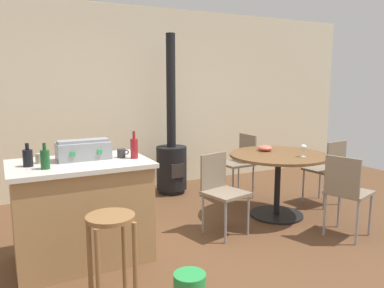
{
  "coord_description": "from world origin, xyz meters",
  "views": [
    {
      "loc": [
        -1.83,
        -2.83,
        1.62
      ],
      "look_at": [
        0.02,
        0.77,
        0.95
      ],
      "focal_mm": 35.71,
      "sensor_mm": 36.0,
      "label": 1
    }
  ],
  "objects_px": {
    "folding_chair_near": "(221,187)",
    "toolbox": "(83,150)",
    "dining_table": "(278,168)",
    "bottle_1": "(45,159)",
    "folding_chair_left": "(328,167)",
    "folding_chair_right": "(240,160)",
    "wood_stove": "(172,156)",
    "bottle_2": "(134,148)",
    "folding_chair_far": "(346,189)",
    "wine_glass": "(303,148)",
    "bottle_0": "(28,158)",
    "cup_1": "(40,158)",
    "wooden_stool": "(111,240)",
    "serving_bowl": "(265,148)",
    "kitchen_island": "(82,211)",
    "cup_0": "(122,153)"
  },
  "relations": [
    {
      "from": "toolbox",
      "to": "cup_0",
      "type": "xyz_separation_m",
      "value": [
        0.33,
        -0.07,
        -0.04
      ]
    },
    {
      "from": "cup_1",
      "to": "kitchen_island",
      "type": "bearing_deg",
      "value": -16.53
    },
    {
      "from": "folding_chair_near",
      "to": "folding_chair_left",
      "type": "bearing_deg",
      "value": 5.08
    },
    {
      "from": "wood_stove",
      "to": "toolbox",
      "type": "relative_size",
      "value": 4.84
    },
    {
      "from": "folding_chair_left",
      "to": "dining_table",
      "type": "bearing_deg",
      "value": -178.65
    },
    {
      "from": "folding_chair_left",
      "to": "wine_glass",
      "type": "relative_size",
      "value": 6.03
    },
    {
      "from": "folding_chair_left",
      "to": "cup_0",
      "type": "xyz_separation_m",
      "value": [
        -2.78,
        -0.09,
        0.44
      ]
    },
    {
      "from": "cup_1",
      "to": "wooden_stool",
      "type": "bearing_deg",
      "value": -69.95
    },
    {
      "from": "wooden_stool",
      "to": "wood_stove",
      "type": "distance_m",
      "value": 2.88
    },
    {
      "from": "folding_chair_right",
      "to": "bottle_1",
      "type": "height_order",
      "value": "bottle_1"
    },
    {
      "from": "folding_chair_left",
      "to": "wooden_stool",
      "type": "bearing_deg",
      "value": -162.72
    },
    {
      "from": "folding_chair_left",
      "to": "serving_bowl",
      "type": "xyz_separation_m",
      "value": [
        -0.86,
        0.22,
        0.29
      ]
    },
    {
      "from": "kitchen_island",
      "to": "wood_stove",
      "type": "relative_size",
      "value": 0.53
    },
    {
      "from": "wine_glass",
      "to": "serving_bowl",
      "type": "relative_size",
      "value": 0.8
    },
    {
      "from": "bottle_0",
      "to": "bottle_1",
      "type": "height_order",
      "value": "bottle_1"
    },
    {
      "from": "folding_chair_near",
      "to": "cup_1",
      "type": "distance_m",
      "value": 1.83
    },
    {
      "from": "wood_stove",
      "to": "bottle_2",
      "type": "distance_m",
      "value": 2.04
    },
    {
      "from": "toolbox",
      "to": "folding_chair_near",
      "type": "bearing_deg",
      "value": -5.32
    },
    {
      "from": "bottle_0",
      "to": "dining_table",
      "type": "bearing_deg",
      "value": 1.92
    },
    {
      "from": "wood_stove",
      "to": "folding_chair_far",
      "type": "bearing_deg",
      "value": -68.1
    },
    {
      "from": "folding_chair_near",
      "to": "bottle_1",
      "type": "distance_m",
      "value": 1.82
    },
    {
      "from": "dining_table",
      "to": "bottle_1",
      "type": "relative_size",
      "value": 5.39
    },
    {
      "from": "folding_chair_left",
      "to": "folding_chair_right",
      "type": "height_order",
      "value": "folding_chair_right"
    },
    {
      "from": "wood_stove",
      "to": "bottle_2",
      "type": "bearing_deg",
      "value": -123.96
    },
    {
      "from": "wooden_stool",
      "to": "bottle_2",
      "type": "relative_size",
      "value": 2.71
    },
    {
      "from": "wood_stove",
      "to": "folding_chair_near",
      "type": "bearing_deg",
      "value": -94.97
    },
    {
      "from": "wood_stove",
      "to": "bottle_0",
      "type": "distance_m",
      "value": 2.59
    },
    {
      "from": "folding_chair_near",
      "to": "folding_chair_far",
      "type": "bearing_deg",
      "value": -33.53
    },
    {
      "from": "wood_stove",
      "to": "bottle_2",
      "type": "xyz_separation_m",
      "value": [
        -1.11,
        -1.64,
        0.47
      ]
    },
    {
      "from": "folding_chair_left",
      "to": "cup_1",
      "type": "distance_m",
      "value": 3.51
    },
    {
      "from": "wine_glass",
      "to": "bottle_0",
      "type": "bearing_deg",
      "value": 176.64
    },
    {
      "from": "cup_1",
      "to": "serving_bowl",
      "type": "xyz_separation_m",
      "value": [
        2.62,
        0.24,
        -0.16
      ]
    },
    {
      "from": "wooden_stool",
      "to": "toolbox",
      "type": "height_order",
      "value": "toolbox"
    },
    {
      "from": "folding_chair_far",
      "to": "wine_glass",
      "type": "relative_size",
      "value": 6.1
    },
    {
      "from": "wooden_stool",
      "to": "cup_1",
      "type": "xyz_separation_m",
      "value": [
        -0.35,
        0.96,
        0.45
      ]
    },
    {
      "from": "folding_chair_near",
      "to": "toolbox",
      "type": "xyz_separation_m",
      "value": [
        -1.39,
        0.13,
        0.5
      ]
    },
    {
      "from": "folding_chair_far",
      "to": "wood_stove",
      "type": "height_order",
      "value": "wood_stove"
    },
    {
      "from": "folding_chair_far",
      "to": "bottle_1",
      "type": "relative_size",
      "value": 4.07
    },
    {
      "from": "bottle_1",
      "to": "serving_bowl",
      "type": "relative_size",
      "value": 1.19
    },
    {
      "from": "bottle_0",
      "to": "cup_1",
      "type": "bearing_deg",
      "value": 42.48
    },
    {
      "from": "folding_chair_far",
      "to": "folding_chair_left",
      "type": "relative_size",
      "value": 1.01
    },
    {
      "from": "toolbox",
      "to": "wine_glass",
      "type": "height_order",
      "value": "toolbox"
    },
    {
      "from": "folding_chair_right",
      "to": "bottle_2",
      "type": "relative_size",
      "value": 3.48
    },
    {
      "from": "folding_chair_near",
      "to": "bottle_2",
      "type": "xyz_separation_m",
      "value": [
        -0.97,
        -0.04,
        0.51
      ]
    },
    {
      "from": "kitchen_island",
      "to": "folding_chair_right",
      "type": "relative_size",
      "value": 1.36
    },
    {
      "from": "folding_chair_far",
      "to": "dining_table",
      "type": "bearing_deg",
      "value": 103.12
    },
    {
      "from": "folding_chair_left",
      "to": "folding_chair_right",
      "type": "xyz_separation_m",
      "value": [
        -0.8,
        0.83,
        0.02
      ]
    },
    {
      "from": "folding_chair_near",
      "to": "wooden_stool",
      "type": "bearing_deg",
      "value": -149.84
    },
    {
      "from": "cup_0",
      "to": "folding_chair_far",
      "type": "bearing_deg",
      "value": -19.82
    },
    {
      "from": "folding_chair_far",
      "to": "toolbox",
      "type": "height_order",
      "value": "toolbox"
    }
  ]
}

